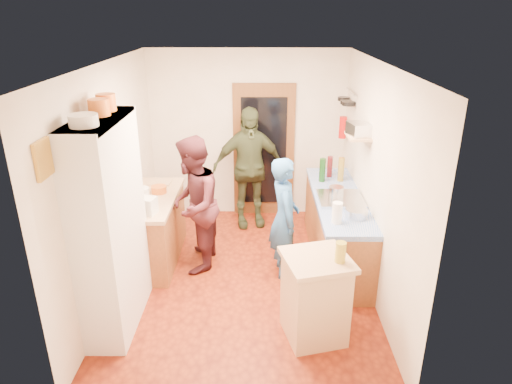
{
  "coord_description": "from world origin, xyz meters",
  "views": [
    {
      "loc": [
        0.19,
        -4.88,
        3.13
      ],
      "look_at": [
        0.15,
        0.15,
        1.1
      ],
      "focal_mm": 32.0,
      "sensor_mm": 36.0,
      "label": 1
    }
  ],
  "objects_px": {
    "person_left": "(196,204)",
    "person_back": "(250,168)",
    "right_counter_base": "(336,230)",
    "island_base": "(315,300)",
    "hutch_body": "(111,227)",
    "person_hob": "(287,218)"
  },
  "relations": [
    {
      "from": "person_left",
      "to": "person_back",
      "type": "distance_m",
      "value": 1.39
    },
    {
      "from": "hutch_body",
      "to": "right_counter_base",
      "type": "height_order",
      "value": "hutch_body"
    },
    {
      "from": "island_base",
      "to": "hutch_body",
      "type": "bearing_deg",
      "value": 172.6
    },
    {
      "from": "island_base",
      "to": "person_back",
      "type": "height_order",
      "value": "person_back"
    },
    {
      "from": "hutch_body",
      "to": "person_hob",
      "type": "bearing_deg",
      "value": 26.91
    },
    {
      "from": "right_counter_base",
      "to": "island_base",
      "type": "height_order",
      "value": "island_base"
    },
    {
      "from": "hutch_body",
      "to": "person_hob",
      "type": "xyz_separation_m",
      "value": [
        1.82,
        0.93,
        -0.34
      ]
    },
    {
      "from": "hutch_body",
      "to": "person_back",
      "type": "relative_size",
      "value": 1.2
    },
    {
      "from": "hutch_body",
      "to": "island_base",
      "type": "bearing_deg",
      "value": -7.4
    },
    {
      "from": "hutch_body",
      "to": "person_back",
      "type": "height_order",
      "value": "hutch_body"
    },
    {
      "from": "person_left",
      "to": "right_counter_base",
      "type": "bearing_deg",
      "value": 98.21
    },
    {
      "from": "right_counter_base",
      "to": "island_base",
      "type": "xyz_separation_m",
      "value": [
        -0.45,
        -1.57,
        0.01
      ]
    },
    {
      "from": "person_hob",
      "to": "island_base",
      "type": "bearing_deg",
      "value": -175.88
    },
    {
      "from": "person_hob",
      "to": "person_left",
      "type": "bearing_deg",
      "value": 73.94
    },
    {
      "from": "hutch_body",
      "to": "island_base",
      "type": "relative_size",
      "value": 2.56
    },
    {
      "from": "island_base",
      "to": "person_back",
      "type": "distance_m",
      "value": 2.75
    },
    {
      "from": "hutch_body",
      "to": "island_base",
      "type": "distance_m",
      "value": 2.17
    },
    {
      "from": "right_counter_base",
      "to": "person_left",
      "type": "bearing_deg",
      "value": -174.13
    },
    {
      "from": "person_hob",
      "to": "person_back",
      "type": "height_order",
      "value": "person_back"
    },
    {
      "from": "island_base",
      "to": "person_hob",
      "type": "bearing_deg",
      "value": 100.6
    },
    {
      "from": "hutch_body",
      "to": "person_hob",
      "type": "height_order",
      "value": "hutch_body"
    },
    {
      "from": "person_hob",
      "to": "person_back",
      "type": "distance_m",
      "value": 1.51
    }
  ]
}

